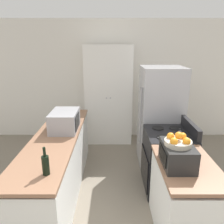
# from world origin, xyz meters

# --- Properties ---
(wall_back) EXTENTS (7.00, 0.06, 2.60)m
(wall_back) POSITION_xyz_m (0.00, 3.45, 1.30)
(wall_back) COLOR silver
(wall_back) RESTS_ON ground_plane
(counter_left) EXTENTS (0.60, 2.48, 0.88)m
(counter_left) POSITION_xyz_m (-0.78, 1.34, 0.43)
(counter_left) COLOR silver
(counter_left) RESTS_ON ground_plane
(counter_right) EXTENTS (0.60, 0.95, 0.88)m
(counter_right) POSITION_xyz_m (0.78, 0.57, 0.43)
(counter_right) COLOR silver
(counter_right) RESTS_ON ground_plane
(pantry_cabinet) EXTENTS (0.98, 0.54, 2.08)m
(pantry_cabinet) POSITION_xyz_m (-0.08, 3.14, 1.04)
(pantry_cabinet) COLOR white
(pantry_cabinet) RESTS_ON ground_plane
(stove) EXTENTS (0.66, 0.72, 1.04)m
(stove) POSITION_xyz_m (0.80, 1.43, 0.45)
(stove) COLOR black
(stove) RESTS_ON ground_plane
(refrigerator) EXTENTS (0.72, 0.71, 1.73)m
(refrigerator) POSITION_xyz_m (0.82, 2.18, 0.87)
(refrigerator) COLOR #A3A3A8
(refrigerator) RESTS_ON ground_plane
(microwave) EXTENTS (0.38, 0.54, 0.28)m
(microwave) POSITION_xyz_m (-0.70, 1.55, 1.02)
(microwave) COLOR #939399
(microwave) RESTS_ON counter_left
(wine_bottle) EXTENTS (0.07, 0.07, 0.28)m
(wine_bottle) POSITION_xyz_m (-0.64, 0.40, 0.99)
(wine_bottle) COLOR black
(wine_bottle) RESTS_ON counter_left
(toaster_oven) EXTENTS (0.30, 0.43, 0.23)m
(toaster_oven) POSITION_xyz_m (0.65, 0.56, 1.00)
(toaster_oven) COLOR black
(toaster_oven) RESTS_ON counter_right
(fruit_bowl) EXTENTS (0.27, 0.27, 0.14)m
(fruit_bowl) POSITION_xyz_m (0.65, 0.55, 1.16)
(fruit_bowl) COLOR #B2A893
(fruit_bowl) RESTS_ON toaster_oven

